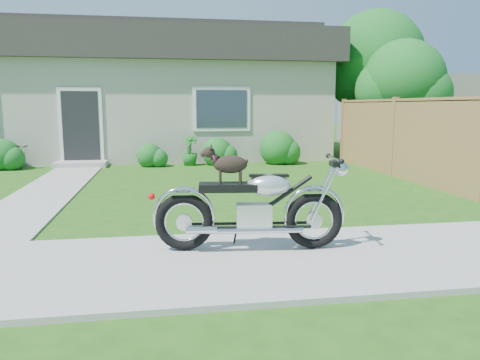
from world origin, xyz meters
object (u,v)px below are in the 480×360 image
Objects in this scene: tree_far at (380,63)px; motorcycle_with_dog at (253,205)px; fence at (394,137)px; potted_plant_right at (190,151)px; tree_near at (409,84)px; potted_plant_left at (17,157)px; house at (139,92)px.

tree_far reaches higher than motorcycle_with_dog.
fence is 5.57m from potted_plant_right.
potted_plant_left is (-10.97, 0.55, -1.98)m from tree_near.
house is 4.14m from potted_plant_right.
potted_plant_left is at bearing 177.13° from tree_near.
tree_far reaches higher than house.
tree_far reaches higher than potted_plant_right.
motorcycle_with_dog is at bearing -88.26° from potted_plant_right.
tree_near is at bearing -2.87° from potted_plant_left.
tree_far is at bearing -13.71° from house.
potted_plant_right is (-6.33, 0.55, -1.88)m from tree_near.
fence reaches higher than motorcycle_with_dog.
tree_near reaches higher than motorcycle_with_dog.
potted_plant_right is at bearing 149.65° from fence.
motorcycle_with_dog is at bearing -81.38° from house.
house is 2.61× the size of tree_far.
potted_plant_left is (-11.03, -1.51, -2.76)m from tree_far.
house is at bearing 104.91° from motorcycle_with_dog.
tree_near is 9.95m from motorcycle_with_dog.
tree_far is at bearing 7.81° from potted_plant_left.
tree_near is (1.55, 2.25, 1.37)m from fence.
house is 1.90× the size of fence.
fence is at bearing 56.42° from motorcycle_with_dog.
fence is 7.79× the size of potted_plant_right.
motorcycle_with_dog is (-4.53, -5.43, -0.38)m from fence.
potted_plant_right is at bearing -66.20° from house.
tree_near is at bearing 57.91° from motorcycle_with_dog.
potted_plant_right is at bearing 0.00° from potted_plant_left.
fence reaches higher than potted_plant_right.
house is 5.00m from potted_plant_left.
tree_far is (1.61, 4.31, 2.15)m from fence.
tree_far is (7.91, -1.93, 0.94)m from house.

